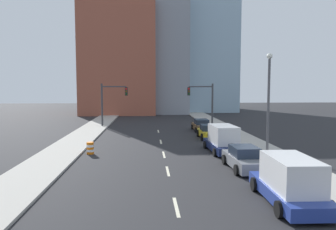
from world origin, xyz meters
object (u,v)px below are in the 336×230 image
object	(u,v)px
traffic_signal_left	(110,99)
box_truck_navy	(223,140)
traffic_barrel	(90,148)
sedan_gray	(244,159)
traffic_signal_right	(205,99)
sedan_yellow	(209,132)
street_lamp	(269,96)
box_truck_blue	(290,182)
sedan_brown	(201,126)

from	to	relation	value
traffic_signal_left	box_truck_navy	xyz separation A→B (m)	(11.06, -17.43, -2.63)
traffic_barrel	traffic_signal_left	bearing A→B (deg)	91.47
traffic_signal_left	sedan_gray	xyz separation A→B (m)	(11.19, -22.90, -2.98)
traffic_signal_right	traffic_barrel	world-z (taller)	traffic_signal_right
sedan_yellow	traffic_signal_right	bearing A→B (deg)	81.85
traffic_barrel	street_lamp	xyz separation A→B (m)	(14.04, -0.61, 4.13)
traffic_signal_right	box_truck_blue	size ratio (longest dim) A/B	1.03
traffic_barrel	sedan_gray	distance (m)	12.02
traffic_signal_right	sedan_yellow	size ratio (longest dim) A/B	1.34
traffic_signal_left	traffic_barrel	xyz separation A→B (m)	(0.45, -17.50, -3.18)
traffic_signal_left	sedan_yellow	world-z (taller)	traffic_signal_left
traffic_barrel	street_lamp	distance (m)	14.65
traffic_barrel	box_truck_navy	world-z (taller)	box_truck_navy
sedan_yellow	sedan_brown	bearing A→B (deg)	87.64
traffic_signal_right	sedan_gray	size ratio (longest dim) A/B	1.23
sedan_gray	sedan_yellow	bearing A→B (deg)	88.42
traffic_signal_right	street_lamp	bearing A→B (deg)	-84.22
box_truck_navy	sedan_yellow	bearing A→B (deg)	85.95
street_lamp	sedan_brown	bearing A→B (deg)	102.66
sedan_gray	sedan_yellow	world-z (taller)	sedan_gray
sedan_brown	sedan_gray	bearing A→B (deg)	-91.87
sedan_gray	box_truck_navy	size ratio (longest dim) A/B	0.86
traffic_signal_right	street_lamp	xyz separation A→B (m)	(1.83, -18.11, 0.95)
traffic_signal_left	traffic_barrel	bearing A→B (deg)	-88.53
traffic_signal_right	sedan_yellow	distance (m)	10.85
traffic_signal_left	traffic_signal_right	size ratio (longest dim) A/B	1.00
traffic_barrel	sedan_brown	distance (m)	17.00
box_truck_blue	sedan_yellow	distance (m)	18.87
traffic_barrel	street_lamp	world-z (taller)	street_lamp
traffic_signal_left	traffic_signal_right	distance (m)	12.65
traffic_barrel	box_truck_blue	world-z (taller)	box_truck_blue
traffic_signal_left	sedan_brown	world-z (taller)	traffic_signal_left
box_truck_navy	traffic_signal_right	bearing A→B (deg)	82.03
traffic_signal_right	box_truck_blue	world-z (taller)	traffic_signal_right
traffic_signal_right	sedan_gray	xyz separation A→B (m)	(-1.47, -22.90, -2.98)
traffic_signal_left	box_truck_blue	bearing A→B (deg)	-68.66
sedan_gray	sedan_yellow	distance (m)	12.57
sedan_yellow	box_truck_navy	bearing A→B (deg)	-91.57
street_lamp	sedan_yellow	distance (m)	9.32
box_truck_blue	traffic_barrel	bearing A→B (deg)	134.63
sedan_yellow	traffic_barrel	bearing A→B (deg)	-146.61
traffic_signal_right	box_truck_blue	distance (m)	29.34
traffic_signal_right	box_truck_navy	xyz separation A→B (m)	(-1.59, -17.43, -2.63)
sedan_gray	box_truck_navy	distance (m)	5.48
traffic_barrel	box_truck_blue	size ratio (longest dim) A/B	0.17
traffic_signal_right	box_truck_navy	world-z (taller)	traffic_signal_right
box_truck_blue	sedan_brown	distance (m)	24.67
box_truck_navy	street_lamp	bearing A→B (deg)	-14.06
sedan_gray	sedan_brown	xyz separation A→B (m)	(0.25, 18.37, -0.05)
box_truck_navy	sedan_yellow	size ratio (longest dim) A/B	1.27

